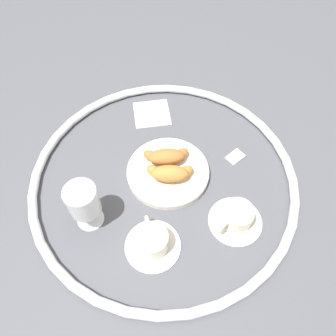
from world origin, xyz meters
name	(u,v)px	position (x,y,z in m)	size (l,w,h in m)	color
ground_plane	(164,180)	(0.00, 0.00, 0.00)	(2.20, 2.20, 0.00)	#4C4F56
table_chrome_rim	(164,178)	(0.00, 0.00, 0.01)	(0.72, 0.72, 0.02)	silver
pastry_plate	(168,172)	(0.02, 0.01, 0.01)	(0.23, 0.23, 0.02)	silver
croissant_large	(170,173)	(0.01, -0.01, 0.04)	(0.13, 0.09, 0.04)	#BC7A38
croissant_small	(166,156)	(0.02, 0.04, 0.04)	(0.13, 0.09, 0.04)	#AD6B33
coffee_cup_near	(152,242)	(-0.09, -0.17, 0.03)	(0.14, 0.14, 0.06)	silver
coffee_cup_far	(236,218)	(0.12, -0.18, 0.03)	(0.14, 0.14, 0.06)	silver
juice_glass_left	(83,202)	(-0.21, -0.04, 0.09)	(0.08, 0.08, 0.14)	white
sugar_packet	(236,157)	(0.22, 0.00, 0.00)	(0.05, 0.03, 0.01)	white
folded_napkin	(152,113)	(0.05, 0.24, 0.00)	(0.11, 0.11, 0.01)	silver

